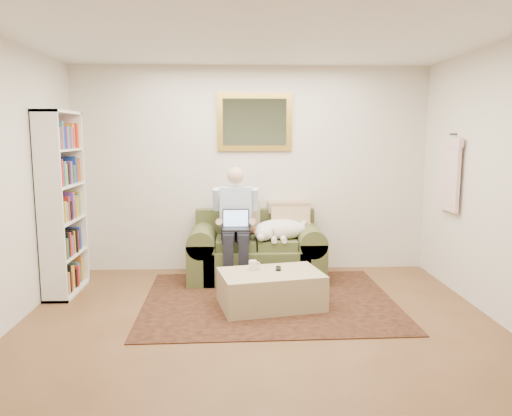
{
  "coord_description": "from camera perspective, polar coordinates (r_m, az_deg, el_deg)",
  "views": [
    {
      "loc": [
        -0.2,
        -3.88,
        1.76
      ],
      "look_at": [
        0.02,
        1.52,
        0.95
      ],
      "focal_mm": 35.0,
      "sensor_mm": 36.0,
      "label": 1
    }
  ],
  "objects": [
    {
      "name": "sofa",
      "position": [
        6.12,
        -0.01,
        -5.47
      ],
      "size": [
        1.62,
        0.82,
        0.97
      ],
      "color": "#3A4424",
      "rests_on": "room_shell"
    },
    {
      "name": "hanging_shirt",
      "position": [
        5.99,
        21.24,
        4.03
      ],
      "size": [
        0.06,
        0.52,
        0.9
      ],
      "primitive_type": null,
      "color": "#F7CCCF",
      "rests_on": "room_shell"
    },
    {
      "name": "ottoman",
      "position": [
        5.15,
        1.7,
        -9.3
      ],
      "size": [
        1.12,
        0.84,
        0.37
      ],
      "primitive_type": "cube",
      "rotation": [
        0.0,
        0.0,
        0.21
      ],
      "color": "tan",
      "rests_on": "room_shell"
    },
    {
      "name": "bookshelf",
      "position": [
        5.85,
        -21.28,
        0.48
      ],
      "size": [
        0.28,
        0.8,
        2.0
      ],
      "primitive_type": null,
      "color": "white",
      "rests_on": "room_shell"
    },
    {
      "name": "seated_man",
      "position": [
        5.88,
        -2.32,
        -2.03
      ],
      "size": [
        0.53,
        0.76,
        1.36
      ],
      "primitive_type": null,
      "color": "#8CABD8",
      "rests_on": "sofa"
    },
    {
      "name": "coffee_mug",
      "position": [
        5.15,
        -0.36,
        -6.57
      ],
      "size": [
        0.08,
        0.08,
        0.1
      ],
      "primitive_type": "cylinder",
      "color": "white",
      "rests_on": "ottoman"
    },
    {
      "name": "room_shell",
      "position": [
        4.26,
        0.36,
        2.35
      ],
      "size": [
        4.51,
        5.0,
        2.61
      ],
      "color": "brown",
      "rests_on": "ground"
    },
    {
      "name": "tv_remote",
      "position": [
        5.19,
        2.57,
        -6.91
      ],
      "size": [
        0.06,
        0.15,
        0.02
      ],
      "primitive_type": "cube",
      "rotation": [
        0.0,
        0.0,
        -0.09
      ],
      "color": "black",
      "rests_on": "ottoman"
    },
    {
      "name": "sleeping_dog",
      "position": [
        5.98,
        2.81,
        -2.46
      ],
      "size": [
        0.67,
        0.42,
        0.25
      ],
      "primitive_type": null,
      "color": "white",
      "rests_on": "sofa"
    },
    {
      "name": "rug",
      "position": [
        5.38,
        1.48,
        -10.49
      ],
      "size": [
        2.67,
        2.15,
        0.01
      ],
      "primitive_type": "cube",
      "rotation": [
        0.0,
        0.0,
        0.02
      ],
      "color": "black",
      "rests_on": "room_shell"
    },
    {
      "name": "wall_mirror",
      "position": [
        6.36,
        -0.17,
        9.79
      ],
      "size": [
        0.94,
        0.04,
        0.72
      ],
      "color": "gold",
      "rests_on": "room_shell"
    },
    {
      "name": "laptop",
      "position": [
        5.81,
        -2.32,
        -1.82
      ],
      "size": [
        0.31,
        0.25,
        0.23
      ],
      "color": "black",
      "rests_on": "seated_man"
    }
  ]
}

